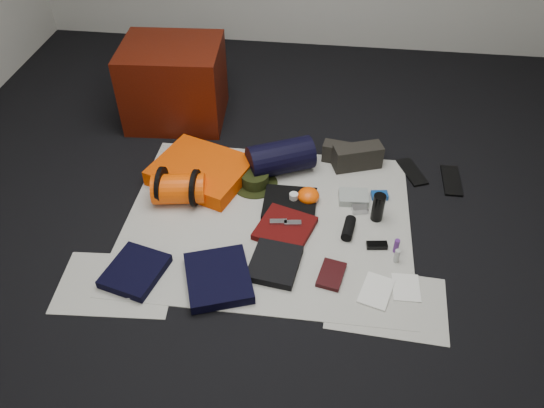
# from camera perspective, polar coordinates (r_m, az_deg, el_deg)

# --- Properties ---
(floor) EXTENTS (4.50, 4.50, 0.02)m
(floor) POSITION_cam_1_polar(r_m,az_deg,el_deg) (3.02, -0.44, -1.96)
(floor) COLOR black
(floor) RESTS_ON ground
(newspaper_mat) EXTENTS (1.60, 1.30, 0.01)m
(newspaper_mat) POSITION_cam_1_polar(r_m,az_deg,el_deg) (3.01, -0.44, -1.78)
(newspaper_mat) COLOR silver
(newspaper_mat) RESTS_ON floor
(newspaper_sheet_front_left) EXTENTS (0.61, 0.44, 0.00)m
(newspaper_sheet_front_left) POSITION_cam_1_polar(r_m,az_deg,el_deg) (2.82, -16.39, -8.26)
(newspaper_sheet_front_left) COLOR silver
(newspaper_sheet_front_left) RESTS_ON floor
(newspaper_sheet_front_right) EXTENTS (0.60, 0.43, 0.00)m
(newspaper_sheet_front_right) POSITION_cam_1_polar(r_m,az_deg,el_deg) (2.69, 12.20, -10.38)
(newspaper_sheet_front_right) COLOR silver
(newspaper_sheet_front_right) RESTS_ON floor
(red_cabinet) EXTENTS (0.69, 0.59, 0.54)m
(red_cabinet) POSITION_cam_1_polar(r_m,az_deg,el_deg) (3.77, -10.46, 12.67)
(red_cabinet) COLOR #471005
(red_cabinet) RESTS_ON floor
(sleeping_pad) EXTENTS (0.67, 0.61, 0.10)m
(sleeping_pad) POSITION_cam_1_polar(r_m,az_deg,el_deg) (3.29, -7.61, 3.56)
(sleeping_pad) COLOR #F64B02
(sleeping_pad) RESTS_ON newspaper_mat
(stuff_sack) EXTENTS (0.33, 0.22, 0.18)m
(stuff_sack) POSITION_cam_1_polar(r_m,az_deg,el_deg) (3.12, -10.00, 1.61)
(stuff_sack) COLOR #FF4D04
(stuff_sack) RESTS_ON newspaper_mat
(sack_strap_left) EXTENTS (0.02, 0.22, 0.22)m
(sack_strap_left) POSITION_cam_1_polar(r_m,az_deg,el_deg) (3.14, -11.80, 2.02)
(sack_strap_left) COLOR black
(sack_strap_left) RESTS_ON newspaper_mat
(sack_strap_right) EXTENTS (0.03, 0.22, 0.22)m
(sack_strap_right) POSITION_cam_1_polar(r_m,az_deg,el_deg) (3.08, -8.25, 1.74)
(sack_strap_right) COLOR black
(sack_strap_right) RESTS_ON newspaper_mat
(navy_duffel) EXTENTS (0.45, 0.36, 0.21)m
(navy_duffel) POSITION_cam_1_polar(r_m,az_deg,el_deg) (3.28, 0.93, 5.02)
(navy_duffel) COLOR black
(navy_duffel) RESTS_ON newspaper_mat
(boonie_brim) EXTENTS (0.34, 0.34, 0.01)m
(boonie_brim) POSITION_cam_1_polar(r_m,az_deg,el_deg) (3.24, -1.84, 2.19)
(boonie_brim) COLOR black
(boonie_brim) RESTS_ON newspaper_mat
(boonie_crown) EXTENTS (0.17, 0.17, 0.08)m
(boonie_crown) POSITION_cam_1_polar(r_m,az_deg,el_deg) (3.22, -1.86, 2.75)
(boonie_crown) COLOR black
(boonie_crown) RESTS_ON boonie_brim
(hiking_boot_left) EXTENTS (0.26, 0.13, 0.12)m
(hiking_boot_left) POSITION_cam_1_polar(r_m,az_deg,el_deg) (3.41, 7.59, 5.43)
(hiking_boot_left) COLOR black
(hiking_boot_left) RESTS_ON newspaper_mat
(hiking_boot_right) EXTENTS (0.32, 0.21, 0.15)m
(hiking_boot_right) POSITION_cam_1_polar(r_m,az_deg,el_deg) (3.38, 9.18, 5.04)
(hiking_boot_right) COLOR black
(hiking_boot_right) RESTS_ON newspaper_mat
(flip_flop_left) EXTENTS (0.19, 0.28, 0.01)m
(flip_flop_left) POSITION_cam_1_polar(r_m,az_deg,el_deg) (3.45, 14.81, 3.35)
(flip_flop_left) COLOR black
(flip_flop_left) RESTS_ON floor
(flip_flop_right) EXTENTS (0.11, 0.28, 0.02)m
(flip_flop_right) POSITION_cam_1_polar(r_m,az_deg,el_deg) (3.45, 18.73, 2.40)
(flip_flop_right) COLOR black
(flip_flop_right) RESTS_ON floor
(trousers_navy_a) EXTENTS (0.33, 0.36, 0.05)m
(trousers_navy_a) POSITION_cam_1_polar(r_m,az_deg,el_deg) (2.81, -14.51, -7.00)
(trousers_navy_a) COLOR black
(trousers_navy_a) RESTS_ON newspaper_mat
(trousers_navy_b) EXTENTS (0.41, 0.44, 0.06)m
(trousers_navy_b) POSITION_cam_1_polar(r_m,az_deg,el_deg) (2.70, -5.80, -7.91)
(trousers_navy_b) COLOR black
(trousers_navy_b) RESTS_ON newspaper_mat
(trousers_charcoal) EXTENTS (0.28, 0.31, 0.04)m
(trousers_charcoal) POSITION_cam_1_polar(r_m,az_deg,el_deg) (2.76, 0.30, -6.42)
(trousers_charcoal) COLOR black
(trousers_charcoal) RESTS_ON newspaper_mat
(black_tshirt) EXTENTS (0.31, 0.29, 0.03)m
(black_tshirt) POSITION_cam_1_polar(r_m,az_deg,el_deg) (3.09, 1.92, 0.06)
(black_tshirt) COLOR black
(black_tshirt) RESTS_ON newspaper_mat
(red_shirt) EXTENTS (0.36, 0.36, 0.04)m
(red_shirt) POSITION_cam_1_polar(r_m,az_deg,el_deg) (2.94, 1.41, -2.62)
(red_shirt) COLOR #4A0908
(red_shirt) RESTS_ON newspaper_mat
(orange_stuff_sack) EXTENTS (0.14, 0.14, 0.08)m
(orange_stuff_sack) POSITION_cam_1_polar(r_m,az_deg,el_deg) (3.11, 3.94, 0.90)
(orange_stuff_sack) COLOR #FF4D04
(orange_stuff_sack) RESTS_ON newspaper_mat
(first_aid_pouch) EXTENTS (0.18, 0.14, 0.04)m
(first_aid_pouch) POSITION_cam_1_polar(r_m,az_deg,el_deg) (3.16, 8.77, 0.71)
(first_aid_pouch) COLOR gray
(first_aid_pouch) RESTS_ON newspaper_mat
(water_bottle) EXTENTS (0.08, 0.08, 0.17)m
(water_bottle) POSITION_cam_1_polar(r_m,az_deg,el_deg) (3.02, 11.34, -0.36)
(water_bottle) COLOR black
(water_bottle) RESTS_ON newspaper_mat
(speaker) EXTENTS (0.08, 0.16, 0.06)m
(speaker) POSITION_cam_1_polar(r_m,az_deg,el_deg) (2.95, 8.23, -2.60)
(speaker) COLOR black
(speaker) RESTS_ON newspaper_mat
(compact_camera) EXTENTS (0.10, 0.07, 0.04)m
(compact_camera) POSITION_cam_1_polar(r_m,az_deg,el_deg) (3.09, 9.42, -0.56)
(compact_camera) COLOR #AEAEB3
(compact_camera) RESTS_ON newspaper_mat
(cyan_case) EXTENTS (0.10, 0.07, 0.03)m
(cyan_case) POSITION_cam_1_polar(r_m,az_deg,el_deg) (3.21, 11.49, 0.92)
(cyan_case) COLOR navy
(cyan_case) RESTS_ON newspaper_mat
(toiletry_purple) EXTENTS (0.03, 0.03, 0.09)m
(toiletry_purple) POSITION_cam_1_polar(r_m,az_deg,el_deg) (2.89, 13.23, -4.41)
(toiletry_purple) COLOR #562578
(toiletry_purple) RESTS_ON newspaper_mat
(toiletry_clear) EXTENTS (0.04, 0.04, 0.08)m
(toiletry_clear) POSITION_cam_1_polar(r_m,az_deg,el_deg) (2.84, 13.28, -5.46)
(toiletry_clear) COLOR #AEB3AE
(toiletry_clear) RESTS_ON newspaper_mat
(paperback_book) EXTENTS (0.16, 0.21, 0.03)m
(paperback_book) POSITION_cam_1_polar(r_m,az_deg,el_deg) (2.74, 6.39, -7.56)
(paperback_book) COLOR black
(paperback_book) RESTS_ON newspaper_mat
(map_booklet) EXTENTS (0.19, 0.24, 0.01)m
(map_booklet) POSITION_cam_1_polar(r_m,az_deg,el_deg) (2.71, 11.15, -9.17)
(map_booklet) COLOR silver
(map_booklet) RESTS_ON newspaper_mat
(map_printout) EXTENTS (0.14, 0.18, 0.01)m
(map_printout) POSITION_cam_1_polar(r_m,az_deg,el_deg) (2.77, 14.22, -8.69)
(map_printout) COLOR silver
(map_printout) RESTS_ON newspaper_mat
(sunglasses) EXTENTS (0.12, 0.06, 0.03)m
(sunglasses) POSITION_cam_1_polar(r_m,az_deg,el_deg) (2.91, 11.21, -4.38)
(sunglasses) COLOR black
(sunglasses) RESTS_ON newspaper_mat
(key_cluster) EXTENTS (0.09, 0.09, 0.01)m
(key_cluster) POSITION_cam_1_polar(r_m,az_deg,el_deg) (2.74, -14.60, -9.22)
(key_cluster) COLOR #AEAEB3
(key_cluster) RESTS_ON newspaper_mat
(tape_roll) EXTENTS (0.05, 0.05, 0.03)m
(tape_roll) POSITION_cam_1_polar(r_m,az_deg,el_deg) (3.09, 2.35, 0.85)
(tape_roll) COLOR silver
(tape_roll) RESTS_ON black_tshirt
(energy_bar_a) EXTENTS (0.10, 0.05, 0.01)m
(energy_bar_a) POSITION_cam_1_polar(r_m,az_deg,el_deg) (2.94, 0.69, -1.92)
(energy_bar_a) COLOR #AEAEB3
(energy_bar_a) RESTS_ON red_shirt
(energy_bar_b) EXTENTS (0.10, 0.05, 0.01)m
(energy_bar_b) POSITION_cam_1_polar(r_m,az_deg,el_deg) (2.93, 2.24, -2.05)
(energy_bar_b) COLOR #AEAEB3
(energy_bar_b) RESTS_ON red_shirt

